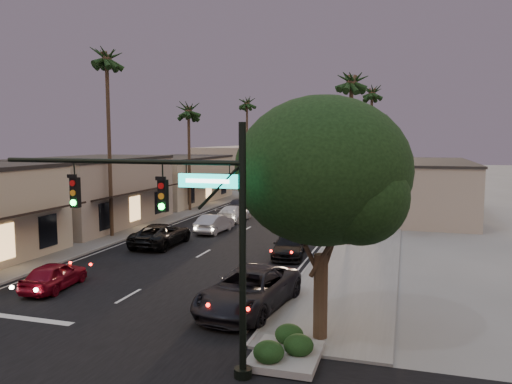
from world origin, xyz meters
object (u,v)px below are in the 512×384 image
Objects in this scene: corner_tree at (324,177)px; oncoming_pickup at (161,235)px; traffic_signal at (184,212)px; streetlight_left at (265,152)px; palm_rb at (372,89)px; curbside_black at (289,246)px; palm_ra at (352,76)px; palm_far at (288,115)px; oncoming_red at (54,275)px; arch at (327,150)px; curbside_near at (249,290)px; palm_rc at (381,116)px; palm_ld at (247,100)px; palm_lb at (106,53)px; palm_lc at (188,106)px; oncoming_silver at (215,223)px; streetlight_right at (355,157)px.

corner_tree reaches higher than oncoming_pickup.
traffic_signal is 0.95× the size of streetlight_left.
corner_tree is at bearing 134.59° from oncoming_pickup.
palm_rb reaches higher than curbside_black.
palm_ra is (2.91, 20.00, 6.36)m from traffic_signal.
corner_tree is 72.96m from palm_far.
oncoming_red is 0.87× the size of curbside_black.
arch is 1.07× the size of palm_rb.
curbside_near is at bearing 87.70° from traffic_signal.
palm_rb is at bearing -90.00° from palm_rc.
palm_ld is 2.26× the size of curbside_near.
arch is 49.39m from palm_lb.
oncoming_silver is at bearing -56.65° from palm_lc.
palm_ld reaches higher than streetlight_left.
palm_ld reaches higher than palm_rc.
palm_lb reaches higher than curbside_black.
curbside_near is (14.52, -12.13, -12.51)m from palm_lb.
oncoming_pickup is 9.11m from curbside_black.
palm_far is 3.01× the size of oncoming_silver.
palm_ra reaches higher than curbside_near.
streetlight_right reaches higher than oncoming_silver.
oncoming_silver is at bearing -120.26° from palm_rb.
oncoming_silver is at bearing -92.54° from arch.
curbside_near is at bearing -94.48° from palm_rb.
streetlight_left is 0.63× the size of palm_ld.
curbside_black is at bearing 144.59° from oncoming_silver.
palm_ld is 2.56× the size of oncoming_pickup.
oncoming_silver is at bearing 123.51° from curbside_near.
palm_ra is (-0.88, 16.55, 5.46)m from corner_tree.
arch is 1.25× the size of palm_rc.
palm_lc is 19.01m from oncoming_pickup.
arch reaches higher than oncoming_pickup.
palm_far is (-1.38, 20.00, 6.11)m from streetlight_left.
streetlight_left reaches higher than oncoming_red.
traffic_signal reaches higher than oncoming_pickup.
oncoming_red is 0.72× the size of oncoming_pickup.
corner_tree is 0.72× the size of palm_lc.
corner_tree reaches higher than arch.
palm_rb is at bearing 51.98° from palm_lb.
streetlight_left is at bearing 103.14° from traffic_signal.
streetlight_right is 1.95× the size of curbside_black.
traffic_signal is 0.56× the size of arch.
corner_tree is 2.20× the size of oncoming_red.
curbside_near is (12.84, -48.13, -4.45)m from streetlight_left.
oncoming_pickup reaches higher than curbside_black.
arch is 35.41m from palm_lc.
palm_lb is at bearing -100.16° from arch.
palm_ra and palm_far have the same top height.
palm_lb reaches higher than palm_ld.
palm_rb is (17.20, 22.00, -0.97)m from palm_lb.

